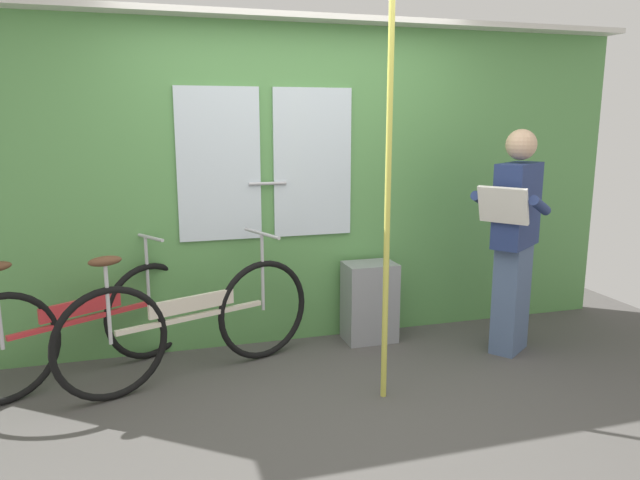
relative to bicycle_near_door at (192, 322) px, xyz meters
The scene contains 7 objects.
ground_plane 1.24m from the bicycle_near_door, 45.69° to the right, with size 6.45×4.36×0.04m, color #474442.
train_door_wall 1.31m from the bicycle_near_door, 33.11° to the left, with size 5.45×0.28×2.43m.
bicycle_near_door is the anchor object (origin of this frame).
bicycle_leaning_behind 0.72m from the bicycle_near_door, 165.84° to the left, with size 1.48×0.90×0.91m.
passenger_reading_newspaper 2.36m from the bicycle_near_door, ahead, with size 0.62×0.58×1.64m.
trash_bin_by_wall 1.42m from the bicycle_near_door, 12.96° to the left, with size 0.39×0.28×0.62m, color gray.
handrail_pole 1.51m from the bicycle_near_door, 29.23° to the right, with size 0.04×0.04×2.39m, color #C6C14C.
Camera 1 is at (-1.07, -3.01, 1.71)m, focal length 33.49 mm.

